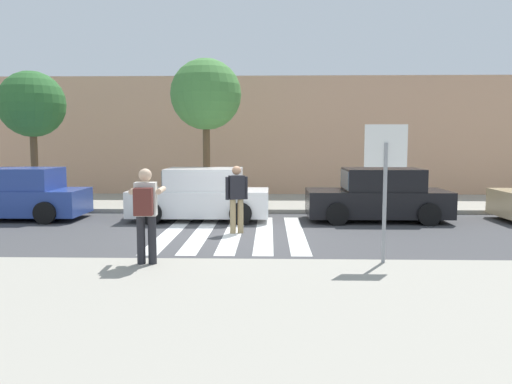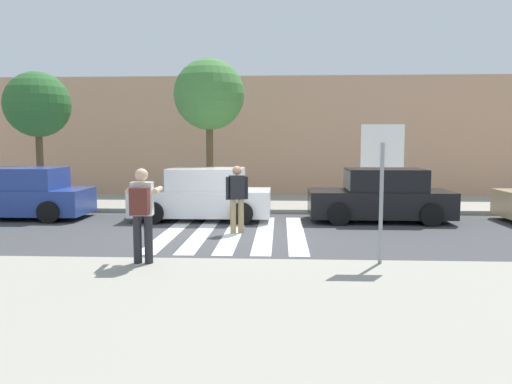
{
  "view_description": "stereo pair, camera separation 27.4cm",
  "coord_description": "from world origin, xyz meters",
  "px_view_note": "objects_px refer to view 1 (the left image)",
  "views": [
    {
      "loc": [
        0.93,
        -12.41,
        2.35
      ],
      "look_at": [
        0.6,
        -0.2,
        1.1
      ],
      "focal_mm": 35.0,
      "sensor_mm": 36.0,
      "label": 1
    },
    {
      "loc": [
        1.21,
        -12.4,
        2.35
      ],
      "look_at": [
        0.6,
        -0.2,
        1.1
      ],
      "focal_mm": 35.0,
      "sensor_mm": 36.0,
      "label": 2
    }
  ],
  "objects_px": {
    "parked_car_white": "(201,196)",
    "parked_car_black": "(378,196)",
    "photographer_with_backpack": "(146,208)",
    "parked_car_blue": "(17,195)",
    "stop_sign": "(385,163)",
    "street_tree_west": "(32,105)",
    "pedestrian_crossing": "(237,195)",
    "street_tree_center": "(206,95)"
  },
  "relations": [
    {
      "from": "pedestrian_crossing",
      "to": "parked_car_white",
      "type": "bearing_deg",
      "value": 119.47
    },
    {
      "from": "photographer_with_backpack",
      "to": "parked_car_black",
      "type": "height_order",
      "value": "photographer_with_backpack"
    },
    {
      "from": "parked_car_black",
      "to": "street_tree_center",
      "type": "relative_size",
      "value": 0.82
    },
    {
      "from": "street_tree_west",
      "to": "parked_car_white",
      "type": "bearing_deg",
      "value": -21.17
    },
    {
      "from": "photographer_with_backpack",
      "to": "street_tree_west",
      "type": "distance_m",
      "value": 10.51
    },
    {
      "from": "photographer_with_backpack",
      "to": "pedestrian_crossing",
      "type": "distance_m",
      "value": 4.07
    },
    {
      "from": "stop_sign",
      "to": "parked_car_black",
      "type": "xyz_separation_m",
      "value": [
        1.14,
        5.72,
        -1.24
      ]
    },
    {
      "from": "stop_sign",
      "to": "photographer_with_backpack",
      "type": "xyz_separation_m",
      "value": [
        -4.29,
        -0.24,
        -0.8
      ]
    },
    {
      "from": "pedestrian_crossing",
      "to": "parked_car_blue",
      "type": "bearing_deg",
      "value": 162.53
    },
    {
      "from": "stop_sign",
      "to": "parked_car_white",
      "type": "height_order",
      "value": "stop_sign"
    },
    {
      "from": "parked_car_blue",
      "to": "parked_car_black",
      "type": "distance_m",
      "value": 10.82
    },
    {
      "from": "parked_car_black",
      "to": "street_tree_west",
      "type": "distance_m",
      "value": 11.96
    },
    {
      "from": "parked_car_white",
      "to": "street_tree_west",
      "type": "bearing_deg",
      "value": 158.83
    },
    {
      "from": "parked_car_white",
      "to": "street_tree_west",
      "type": "distance_m",
      "value": 7.15
    },
    {
      "from": "street_tree_west",
      "to": "parked_car_blue",
      "type": "bearing_deg",
      "value": -76.92
    },
    {
      "from": "stop_sign",
      "to": "parked_car_white",
      "type": "bearing_deg",
      "value": 125.75
    },
    {
      "from": "pedestrian_crossing",
      "to": "street_tree_west",
      "type": "distance_m",
      "value": 8.98
    },
    {
      "from": "photographer_with_backpack",
      "to": "parked_car_white",
      "type": "xyz_separation_m",
      "value": [
        0.17,
        5.96,
        -0.44
      ]
    },
    {
      "from": "pedestrian_crossing",
      "to": "parked_car_white",
      "type": "distance_m",
      "value": 2.46
    },
    {
      "from": "parked_car_white",
      "to": "photographer_with_backpack",
      "type": "bearing_deg",
      "value": -91.62
    },
    {
      "from": "photographer_with_backpack",
      "to": "parked_car_black",
      "type": "relative_size",
      "value": 0.42
    },
    {
      "from": "street_tree_west",
      "to": "parked_car_black",
      "type": "bearing_deg",
      "value": -11.77
    },
    {
      "from": "street_tree_center",
      "to": "parked_car_white",
      "type": "bearing_deg",
      "value": -87.21
    },
    {
      "from": "pedestrian_crossing",
      "to": "street_tree_west",
      "type": "xyz_separation_m",
      "value": [
        -7.32,
        4.5,
        2.61
      ]
    },
    {
      "from": "photographer_with_backpack",
      "to": "parked_car_blue",
      "type": "distance_m",
      "value": 8.05
    },
    {
      "from": "stop_sign",
      "to": "street_tree_center",
      "type": "height_order",
      "value": "street_tree_center"
    },
    {
      "from": "parked_car_black",
      "to": "street_tree_center",
      "type": "height_order",
      "value": "street_tree_center"
    },
    {
      "from": "pedestrian_crossing",
      "to": "parked_car_blue",
      "type": "distance_m",
      "value": 7.1
    },
    {
      "from": "photographer_with_backpack",
      "to": "parked_car_white",
      "type": "height_order",
      "value": "photographer_with_backpack"
    },
    {
      "from": "parked_car_blue",
      "to": "pedestrian_crossing",
      "type": "bearing_deg",
      "value": -17.47
    },
    {
      "from": "parked_car_black",
      "to": "street_tree_west",
      "type": "bearing_deg",
      "value": 168.23
    },
    {
      "from": "parked_car_black",
      "to": "photographer_with_backpack",
      "type": "bearing_deg",
      "value": -132.3
    },
    {
      "from": "stop_sign",
      "to": "parked_car_black",
      "type": "height_order",
      "value": "stop_sign"
    },
    {
      "from": "street_tree_center",
      "to": "photographer_with_backpack",
      "type": "bearing_deg",
      "value": -90.41
    },
    {
      "from": "parked_car_blue",
      "to": "parked_car_black",
      "type": "height_order",
      "value": "same"
    },
    {
      "from": "photographer_with_backpack",
      "to": "parked_car_white",
      "type": "relative_size",
      "value": 0.42
    },
    {
      "from": "street_tree_west",
      "to": "pedestrian_crossing",
      "type": "bearing_deg",
      "value": -31.58
    },
    {
      "from": "parked_car_blue",
      "to": "parked_car_black",
      "type": "relative_size",
      "value": 1.0
    },
    {
      "from": "photographer_with_backpack",
      "to": "parked_car_blue",
      "type": "relative_size",
      "value": 0.42
    },
    {
      "from": "street_tree_west",
      "to": "street_tree_center",
      "type": "relative_size",
      "value": 0.92
    },
    {
      "from": "parked_car_white",
      "to": "parked_car_black",
      "type": "xyz_separation_m",
      "value": [
        5.25,
        -0.0,
        0.0
      ]
    },
    {
      "from": "stop_sign",
      "to": "photographer_with_backpack",
      "type": "bearing_deg",
      "value": -176.81
    }
  ]
}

